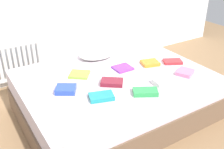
{
  "coord_description": "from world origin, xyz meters",
  "views": [
    {
      "loc": [
        -1.35,
        -2.12,
        1.8
      ],
      "look_at": [
        0.0,
        0.05,
        0.48
      ],
      "focal_mm": 42.1,
      "sensor_mm": 36.0,
      "label": 1
    }
  ],
  "objects_px": {
    "pillow": "(97,53)",
    "textbook_pink": "(185,72)",
    "textbook_purple": "(123,68)",
    "textbook_orange": "(150,63)",
    "radiator": "(18,62)",
    "textbook_blue": "(66,89)",
    "bed": "(114,95)",
    "textbook_red": "(172,62)",
    "textbook_white": "(165,81)",
    "textbook_lime": "(79,74)",
    "textbook_green": "(145,92)",
    "textbook_maroon": "(112,82)",
    "textbook_teal": "(101,97)"
  },
  "relations": [
    {
      "from": "pillow",
      "to": "textbook_pink",
      "type": "bearing_deg",
      "value": -56.84
    },
    {
      "from": "textbook_purple",
      "to": "textbook_orange",
      "type": "relative_size",
      "value": 1.03
    },
    {
      "from": "radiator",
      "to": "textbook_blue",
      "type": "distance_m",
      "value": 1.27
    },
    {
      "from": "bed",
      "to": "textbook_red",
      "type": "relative_size",
      "value": 9.44
    },
    {
      "from": "bed",
      "to": "textbook_white",
      "type": "xyz_separation_m",
      "value": [
        0.32,
        -0.43,
        0.28
      ]
    },
    {
      "from": "radiator",
      "to": "textbook_red",
      "type": "distance_m",
      "value": 1.98
    },
    {
      "from": "radiator",
      "to": "textbook_lime",
      "type": "relative_size",
      "value": 3.06
    },
    {
      "from": "pillow",
      "to": "textbook_green",
      "type": "relative_size",
      "value": 1.99
    },
    {
      "from": "textbook_green",
      "to": "textbook_lime",
      "type": "distance_m",
      "value": 0.76
    },
    {
      "from": "textbook_purple",
      "to": "textbook_white",
      "type": "bearing_deg",
      "value": -70.73
    },
    {
      "from": "pillow",
      "to": "textbook_pink",
      "type": "height_order",
      "value": "pillow"
    },
    {
      "from": "textbook_orange",
      "to": "pillow",
      "type": "bearing_deg",
      "value": 145.15
    },
    {
      "from": "textbook_orange",
      "to": "textbook_blue",
      "type": "bearing_deg",
      "value": -161.62
    },
    {
      "from": "radiator",
      "to": "textbook_white",
      "type": "xyz_separation_m",
      "value": [
        1.06,
        -1.63,
        0.16
      ]
    },
    {
      "from": "textbook_pink",
      "to": "textbook_red",
      "type": "height_order",
      "value": "textbook_pink"
    },
    {
      "from": "textbook_blue",
      "to": "bed",
      "type": "bearing_deg",
      "value": 37.46
    },
    {
      "from": "textbook_purple",
      "to": "textbook_maroon",
      "type": "height_order",
      "value": "textbook_maroon"
    },
    {
      "from": "pillow",
      "to": "textbook_blue",
      "type": "bearing_deg",
      "value": -139.33
    },
    {
      "from": "bed",
      "to": "textbook_red",
      "type": "height_order",
      "value": "textbook_red"
    },
    {
      "from": "textbook_green",
      "to": "textbook_lime",
      "type": "bearing_deg",
      "value": 148.17
    },
    {
      "from": "textbook_lime",
      "to": "bed",
      "type": "bearing_deg",
      "value": 9.44
    },
    {
      "from": "textbook_purple",
      "to": "textbook_orange",
      "type": "distance_m",
      "value": 0.34
    },
    {
      "from": "textbook_maroon",
      "to": "textbook_blue",
      "type": "bearing_deg",
      "value": -155.81
    },
    {
      "from": "textbook_purple",
      "to": "textbook_maroon",
      "type": "bearing_deg",
      "value": -140.45
    },
    {
      "from": "textbook_teal",
      "to": "textbook_maroon",
      "type": "distance_m",
      "value": 0.29
    },
    {
      "from": "textbook_blue",
      "to": "textbook_green",
      "type": "bearing_deg",
      "value": -2.83
    },
    {
      "from": "textbook_pink",
      "to": "textbook_purple",
      "type": "relative_size",
      "value": 0.93
    },
    {
      "from": "textbook_teal",
      "to": "textbook_red",
      "type": "bearing_deg",
      "value": 29.23
    },
    {
      "from": "bed",
      "to": "pillow",
      "type": "height_order",
      "value": "pillow"
    },
    {
      "from": "textbook_maroon",
      "to": "textbook_red",
      "type": "relative_size",
      "value": 1.04
    },
    {
      "from": "textbook_blue",
      "to": "textbook_lime",
      "type": "height_order",
      "value": "textbook_blue"
    },
    {
      "from": "bed",
      "to": "textbook_lime",
      "type": "distance_m",
      "value": 0.46
    },
    {
      "from": "textbook_blue",
      "to": "textbook_lime",
      "type": "bearing_deg",
      "value": 75.25
    },
    {
      "from": "textbook_teal",
      "to": "textbook_lime",
      "type": "distance_m",
      "value": 0.52
    },
    {
      "from": "textbook_blue",
      "to": "textbook_orange",
      "type": "xyz_separation_m",
      "value": [
        1.07,
        0.05,
        -0.01
      ]
    },
    {
      "from": "textbook_orange",
      "to": "textbook_teal",
      "type": "relative_size",
      "value": 0.87
    },
    {
      "from": "pillow",
      "to": "textbook_pink",
      "type": "xyz_separation_m",
      "value": [
        0.59,
        -0.9,
        -0.03
      ]
    },
    {
      "from": "textbook_purple",
      "to": "textbook_teal",
      "type": "relative_size",
      "value": 0.89
    },
    {
      "from": "textbook_blue",
      "to": "textbook_red",
      "type": "height_order",
      "value": "textbook_blue"
    },
    {
      "from": "pillow",
      "to": "textbook_orange",
      "type": "bearing_deg",
      "value": -50.47
    },
    {
      "from": "textbook_purple",
      "to": "textbook_red",
      "type": "relative_size",
      "value": 0.94
    },
    {
      "from": "textbook_white",
      "to": "textbook_pink",
      "type": "bearing_deg",
      "value": 12.02
    },
    {
      "from": "textbook_purple",
      "to": "bed",
      "type": "bearing_deg",
      "value": -154.66
    },
    {
      "from": "textbook_orange",
      "to": "textbook_red",
      "type": "height_order",
      "value": "textbook_orange"
    },
    {
      "from": "textbook_purple",
      "to": "textbook_red",
      "type": "height_order",
      "value": "textbook_red"
    },
    {
      "from": "radiator",
      "to": "textbook_purple",
      "type": "height_order",
      "value": "radiator"
    },
    {
      "from": "pillow",
      "to": "textbook_green",
      "type": "height_order",
      "value": "pillow"
    },
    {
      "from": "textbook_teal",
      "to": "textbook_lime",
      "type": "bearing_deg",
      "value": 104.14
    },
    {
      "from": "pillow",
      "to": "textbook_pink",
      "type": "distance_m",
      "value": 1.07
    },
    {
      "from": "radiator",
      "to": "textbook_pink",
      "type": "distance_m",
      "value": 2.12
    }
  ]
}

